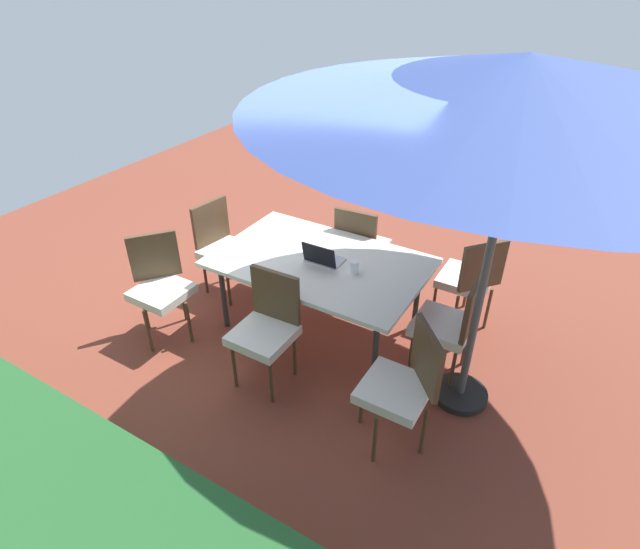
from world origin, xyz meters
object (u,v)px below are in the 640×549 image
object	(u,v)px
dining_table	(320,265)
chair_southwest	(470,277)
cup	(354,267)
chair_west	(451,322)
chair_east	(222,244)
chair_northeast	(160,283)
chair_north	(267,325)
patio_umbrella	(525,84)
chair_south	(360,244)
chair_northwest	(404,383)
laptop	(323,258)

from	to	relation	value
dining_table	chair_southwest	world-z (taller)	chair_southwest
cup	chair_west	bearing A→B (deg)	-177.51
chair_east	chair_northeast	world-z (taller)	same
chair_north	chair_northeast	world-z (taller)	same
dining_table	patio_umbrella	size ratio (longest dim) A/B	0.57
chair_northeast	chair_southwest	bearing A→B (deg)	-18.90
chair_southwest	cup	world-z (taller)	chair_southwest
patio_umbrella	chair_south	xyz separation A→B (m)	(1.44, -0.97, -1.92)
chair_southwest	chair_northwest	bearing A→B (deg)	40.17
chair_west	chair_southwest	bearing A→B (deg)	-175.82
chair_northeast	chair_north	bearing A→B (deg)	-51.70
chair_southwest	chair_south	bearing A→B (deg)	-51.72
dining_table	chair_south	bearing A→B (deg)	-91.08
chair_east	chair_south	xyz separation A→B (m)	(-1.20, -0.73, 0.00)
chair_south	chair_northeast	world-z (taller)	same
chair_northeast	laptop	world-z (taller)	chair_northeast
chair_north	chair_southwest	world-z (taller)	same
dining_table	cup	bearing A→B (deg)	175.16
dining_table	chair_west	world-z (taller)	chair_west
chair_southwest	cup	xyz separation A→B (m)	(0.81, 0.77, 0.26)
chair_south	chair_east	bearing A→B (deg)	26.91
chair_east	chair_northwest	bearing A→B (deg)	-101.97
patio_umbrella	chair_west	distance (m)	1.94
chair_north	cup	bearing A→B (deg)	61.13
chair_southwest	laptop	bearing A→B (deg)	-15.68
chair_east	chair_northeast	xyz separation A→B (m)	(0.03, 0.84, 0.00)
chair_north	chair_southwest	bearing A→B (deg)	50.13
dining_table	chair_northeast	bearing A→B (deg)	33.11
patio_umbrella	chair_north	distance (m)	2.50
chair_south	chair_southwest	xyz separation A→B (m)	(-1.15, 0.03, 0.00)
dining_table	chair_south	world-z (taller)	chair_south
patio_umbrella	chair_south	world-z (taller)	patio_umbrella
chair_southwest	chair_northeast	size ratio (longest dim) A/B	1.00
chair_east	laptop	size ratio (longest dim) A/B	3.03
patio_umbrella	chair_south	bearing A→B (deg)	-34.07
dining_table	chair_north	world-z (taller)	chair_north
chair_west	chair_northeast	size ratio (longest dim) A/B	1.00
dining_table	laptop	xyz separation A→B (m)	(-0.04, 0.02, 0.10)
chair_east	cup	xyz separation A→B (m)	(-1.55, 0.08, 0.26)
patio_umbrella	chair_southwest	xyz separation A→B (m)	(0.29, -0.94, -1.92)
dining_table	cup	xyz separation A→B (m)	(-0.36, 0.03, 0.11)
patio_umbrella	cup	xyz separation A→B (m)	(1.10, -0.17, -1.66)
chair_west	chair_northeast	world-z (taller)	same
chair_southwest	laptop	size ratio (longest dim) A/B	3.03
chair_east	laptop	distance (m)	1.26
chair_north	chair_northwest	xyz separation A→B (m)	(-1.20, 0.03, 0.00)
dining_table	chair_northwest	distance (m)	1.44
dining_table	chair_northeast	world-z (taller)	chair_northeast
chair_north	dining_table	bearing A→B (deg)	86.01
chair_northwest	cup	xyz separation A→B (m)	(0.82, -0.80, 0.26)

